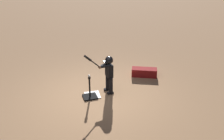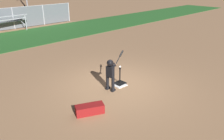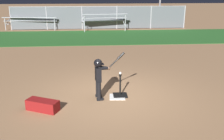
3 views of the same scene
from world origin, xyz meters
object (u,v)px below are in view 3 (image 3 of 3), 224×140
Objects in this scene: bleachers_left_center at (33,23)px; equipment_bag at (43,105)px; batting_tee at (120,93)px; batter_child at (99,74)px; baseball at (120,73)px; bleachers_far_left at (103,21)px; bleachers_right_center at (164,20)px.

bleachers_left_center is 14.47m from equipment_bag.
batting_tee is 0.89m from batter_child.
bleachers_far_left is (0.04, 12.71, -0.08)m from baseball.
bleachers_far_left is at bearing -164.47° from bleachers_right_center.
bleachers_right_center is at bearing 89.21° from equipment_bag.
batter_child is (-0.60, -0.13, 0.64)m from batting_tee.
batter_child is 0.61m from baseball.
bleachers_left_center is at bearing 127.56° from equipment_bag.
baseball is 0.02× the size of bleachers_left_center.
bleachers_far_left reaches higher than bleachers_left_center.
batting_tee is 8.95× the size of baseball.
bleachers_left_center is (-5.24, 13.34, -0.22)m from baseball.
equipment_bag is (3.16, -14.11, -0.34)m from bleachers_left_center.
bleachers_left_center reaches higher than baseball.
batter_child reaches higher than bleachers_left_center.
batting_tee is 0.22× the size of bleachers_right_center.
equipment_bag is at bearing -159.54° from baseball.
bleachers_right_center is at bearing 15.53° from bleachers_far_left.
bleachers_left_center is at bearing 111.45° from batting_tee.
equipment_bag is (-1.48, -0.65, -0.60)m from batter_child.
bleachers_left_center is 1.37× the size of bleachers_right_center.
bleachers_far_left reaches higher than bleachers_right_center.
bleachers_right_center reaches higher than baseball.
batter_child is 0.39× the size of bleachers_far_left.
bleachers_right_center is at bearing 4.29° from bleachers_left_center.
batting_tee is 2.22m from equipment_bag.
bleachers_right_center is (5.69, 14.24, -0.26)m from batter_child.
batter_child is at bearing -111.79° from bleachers_right_center.
bleachers_left_center is (-5.24, 13.34, 0.38)m from batting_tee.
baseball reaches higher than batting_tee.
bleachers_right_center is (5.09, 14.11, 0.38)m from batting_tee.
batting_tee is 0.79× the size of equipment_bag.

